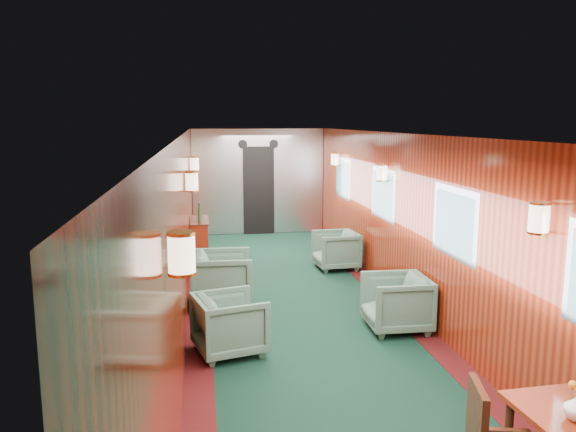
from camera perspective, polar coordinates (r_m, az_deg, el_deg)
The scene contains 9 objects.
room at distance 6.96m, azimuth 1.84°, elevation 1.93°, with size 12.00×12.10×2.40m.
bulkhead at distance 12.83m, azimuth -3.03°, elevation 3.46°, with size 2.98×0.17×2.39m.
windows_right at distance 7.63m, azimuth 12.53°, elevation 0.99°, with size 0.02×8.60×0.80m.
wall_sconces at distance 7.49m, azimuth 1.05°, elevation 3.68°, with size 2.97×7.97×0.25m.
credenza at distance 9.87m, azimuth -8.97°, elevation -2.82°, with size 0.31×0.99×1.16m.
armchair_left_near at distance 6.39m, azimuth -5.92°, elevation -10.85°, with size 0.72×0.74×0.67m, color #1C4135.
armchair_left_far at distance 7.96m, azimuth -6.68°, elevation -6.33°, with size 0.82×0.84×0.77m, color #1C4135.
armchair_right_near at distance 7.15m, azimuth 10.94°, elevation -8.65°, with size 0.74×0.76×0.69m, color #1C4135.
armchair_right_far at distance 9.87m, azimuth 4.87°, elevation -3.47°, with size 0.71×0.73×0.66m, color #1C4135.
Camera 1 is at (-1.27, -6.78, 2.57)m, focal length 35.00 mm.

